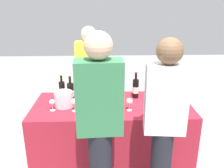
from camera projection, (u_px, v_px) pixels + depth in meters
ground_plane at (112, 157)px, 3.01m from camera, size 12.00×12.00×0.00m
tasting_table at (112, 131)px, 2.89m from camera, size 1.83×0.82×0.73m
wine_bottle_0 at (62, 91)px, 2.85m from camera, size 0.07×0.07×0.33m
wine_bottle_1 at (71, 92)px, 2.83m from camera, size 0.08×0.08×0.31m
wine_bottle_2 at (88, 90)px, 2.85m from camera, size 0.07×0.07×0.34m
wine_bottle_3 at (103, 89)px, 2.93m from camera, size 0.07×0.07×0.31m
wine_bottle_4 at (116, 91)px, 2.85m from camera, size 0.07×0.07×0.31m
wine_bottle_5 at (136, 88)px, 2.92m from camera, size 0.08×0.08×0.33m
wine_bottle_6 at (150, 92)px, 2.84m from camera, size 0.07×0.07×0.30m
wine_bottle_7 at (169, 92)px, 2.84m from camera, size 0.08×0.08×0.32m
wine_glass_0 at (52, 103)px, 2.58m from camera, size 0.06×0.06×0.13m
wine_glass_1 at (75, 102)px, 2.57m from camera, size 0.07×0.07×0.14m
wine_glass_2 at (93, 101)px, 2.61m from camera, size 0.07×0.07×0.14m
wine_glass_3 at (105, 103)px, 2.57m from camera, size 0.07×0.07×0.13m
wine_glass_4 at (129, 102)px, 2.58m from camera, size 0.07×0.07×0.14m
wine_glass_5 at (170, 101)px, 2.64m from camera, size 0.06×0.06×0.13m
ice_bucket at (64, 99)px, 2.69m from camera, size 0.21×0.21×0.18m
server_pouring at (90, 77)px, 3.40m from camera, size 0.39×0.22×1.56m
guest_0 at (100, 122)px, 1.98m from camera, size 0.39×0.23×1.66m
guest_1 at (164, 121)px, 2.04m from camera, size 0.36×0.22×1.61m
menu_board at (66, 96)px, 3.90m from camera, size 0.51×0.10×0.80m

